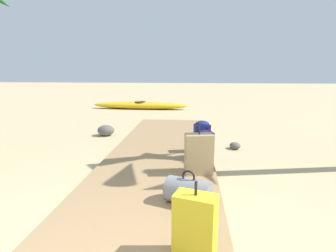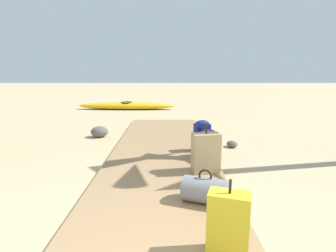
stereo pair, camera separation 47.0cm
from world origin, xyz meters
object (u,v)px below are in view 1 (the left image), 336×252
(kayak, at_px, (140,105))
(backpack_purple, at_px, (206,144))
(suitcase_tan, at_px, (199,154))
(backpack_navy, at_px, (202,135))
(duffel_bag_grey, at_px, (188,191))
(suitcase_yellow, at_px, (195,227))

(kayak, bearing_deg, backpack_purple, -69.60)
(suitcase_tan, relative_size, backpack_navy, 1.27)
(duffel_bag_grey, xyz_separation_m, suitcase_yellow, (0.07, -0.94, 0.13))
(backpack_purple, bearing_deg, suitcase_tan, -101.34)
(backpack_navy, distance_m, kayak, 6.66)
(backpack_purple, xyz_separation_m, suitcase_tan, (-0.14, -0.70, 0.03))
(suitcase_yellow, relative_size, kayak, 0.17)
(suitcase_yellow, distance_m, backpack_purple, 2.64)
(duffel_bag_grey, distance_m, backpack_purple, 1.72)
(duffel_bag_grey, distance_m, kayak, 8.63)
(suitcase_yellow, height_order, suitcase_tan, suitcase_tan)
(duffel_bag_grey, bearing_deg, backpack_purple, 80.51)
(suitcase_yellow, distance_m, backpack_navy, 3.10)
(duffel_bag_grey, xyz_separation_m, suitcase_tan, (0.14, 0.99, 0.15))
(backpack_navy, xyz_separation_m, kayak, (-2.42, 6.20, -0.25))
(duffel_bag_grey, height_order, backpack_purple, backpack_purple)
(suitcase_yellow, distance_m, kayak, 9.57)
(backpack_purple, bearing_deg, duffel_bag_grey, -99.49)
(backpack_navy, relative_size, kayak, 0.15)
(suitcase_tan, distance_m, kayak, 7.72)
(kayak, bearing_deg, backpack_navy, -68.65)
(backpack_purple, bearing_deg, kayak, 110.40)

